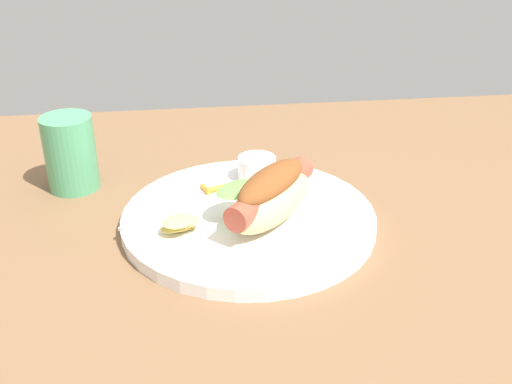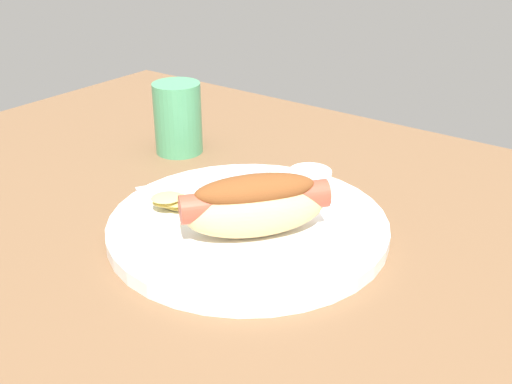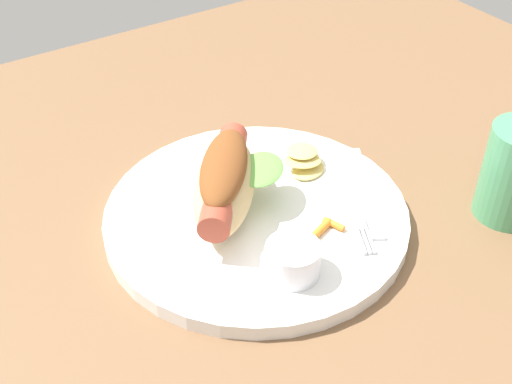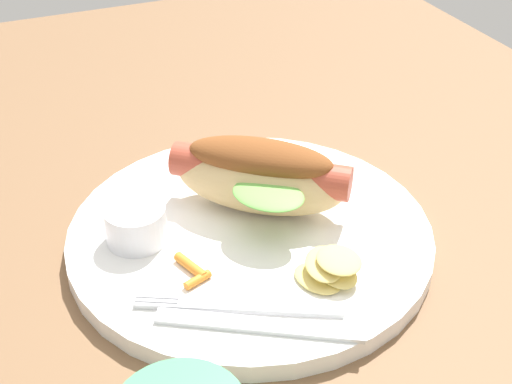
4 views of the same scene
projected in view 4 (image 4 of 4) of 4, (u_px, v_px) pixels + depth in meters
ground_plane at (276, 237)px, 62.59cm from camera, size 120.00×90.00×1.80cm
plate at (250, 235)px, 59.97cm from camera, size 30.36×30.36×1.60cm
hot_dog at (260, 175)px, 59.98cm from camera, size 14.21×15.05×6.51cm
sauce_ramekin at (136, 224)px, 57.33cm from camera, size 4.96×4.96×3.11cm
fork at (243, 306)px, 51.45cm from camera, size 7.92×14.08×0.40cm
knife at (259, 325)px, 49.91cm from camera, size 8.72×13.45×0.36cm
chips_pile at (328, 269)px, 53.70cm from camera, size 5.40×5.71×2.08cm
carrot_garnish at (193, 271)px, 54.46cm from camera, size 4.02×2.34×0.77cm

